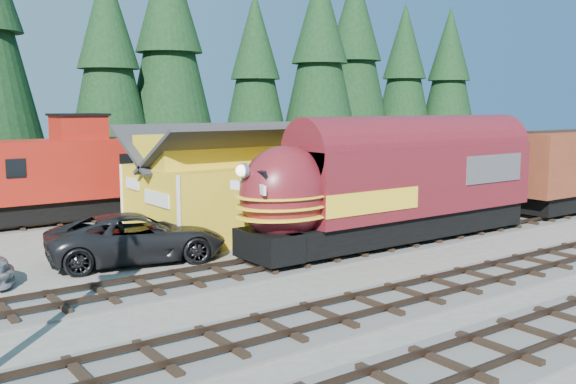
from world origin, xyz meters
TOP-DOWN VIEW (x-y plane):
  - ground at (0.00, 0.00)m, footprint 120.00×120.00m
  - track_siding at (10.00, 4.00)m, footprint 68.00×3.20m
  - track_spur at (-10.00, 18.00)m, footprint 32.00×3.20m
  - depot at (-0.00, 10.50)m, footprint 12.80×7.00m
  - conifer_backdrop at (3.35, 26.07)m, footprint 79.82×21.26m
  - locomotive at (2.42, 4.00)m, footprint 15.95×3.17m
  - caboose at (-7.44, 18.00)m, footprint 10.24×2.97m
  - pickup_truck_a at (-7.65, 7.87)m, footprint 7.49×4.54m

SIDE VIEW (x-z plane):
  - ground at x=0.00m, z-range 0.00..0.00m
  - track_siding at x=10.00m, z-range -0.11..0.22m
  - track_spur at x=-10.00m, z-range -0.11..0.22m
  - pickup_truck_a at x=-7.65m, z-range 0.00..1.94m
  - locomotive at x=2.42m, z-range 0.37..4.70m
  - caboose at x=-7.44m, z-range -0.03..5.30m
  - depot at x=0.00m, z-range 0.31..5.61m
  - conifer_backdrop at x=3.35m, z-range 1.52..18.81m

